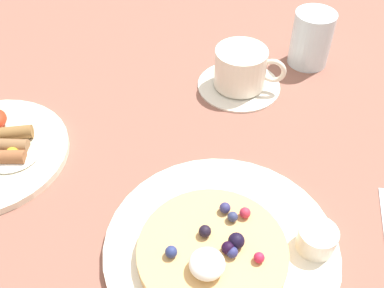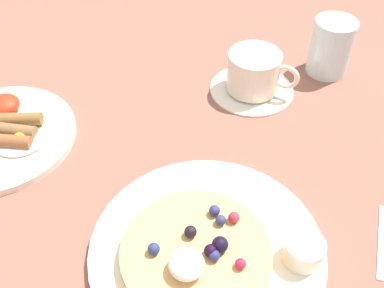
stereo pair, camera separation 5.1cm
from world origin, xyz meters
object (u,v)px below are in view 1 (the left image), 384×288
pancake_plate (221,247)px  water_glass (311,39)px  coffee_saucer (239,85)px  syrup_ramekin (317,239)px  coffee_cup (241,67)px

pancake_plate → water_glass: bearing=41.0°
coffee_saucer → pancake_plate: bearing=-123.1°
syrup_ramekin → coffee_saucer: (7.74, 31.75, -2.45)cm
pancake_plate → syrup_ramekin: (9.84, -4.81, 2.15)cm
pancake_plate → syrup_ramekin: size_ratio=6.10×
pancake_plate → coffee_saucer: 32.17cm
coffee_cup → coffee_saucer: bearing=139.5°
coffee_cup → water_glass: water_glass is taller
pancake_plate → syrup_ramekin: bearing=-26.0°
coffee_cup → water_glass: 14.59cm
pancake_plate → syrup_ramekin: 11.16cm
coffee_saucer → water_glass: bearing=4.2°
coffee_saucer → syrup_ramekin: bearing=-103.7°
syrup_ramekin → water_glass: 39.78cm
coffee_saucer → coffee_cup: (0.12, -0.10, 3.67)cm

